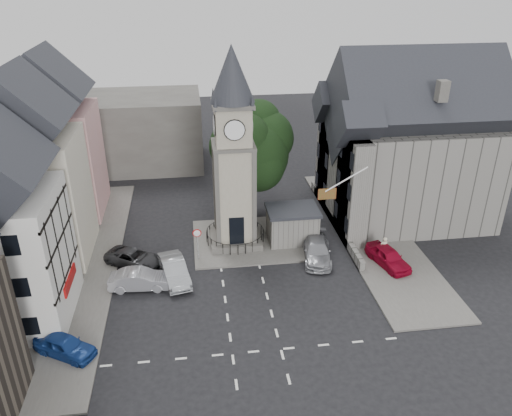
{
  "coord_description": "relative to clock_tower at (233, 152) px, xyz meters",
  "views": [
    {
      "loc": [
        -3.21,
        -28.78,
        21.37
      ],
      "look_at": [
        1.38,
        5.0,
        4.59
      ],
      "focal_mm": 35.0,
      "sensor_mm": 36.0,
      "label": 1
    }
  ],
  "objects": [
    {
      "name": "ground",
      "position": [
        0.0,
        -7.99,
        -8.12
      ],
      "size": [
        120.0,
        120.0,
        0.0
      ],
      "primitive_type": "plane",
      "color": "black",
      "rests_on": "ground"
    },
    {
      "name": "pavement_west",
      "position": [
        -12.5,
        -1.99,
        -8.05
      ],
      "size": [
        6.0,
        30.0,
        0.14
      ],
      "primitive_type": "cube",
      "color": "#595651",
      "rests_on": "ground"
    },
    {
      "name": "pavement_east",
      "position": [
        12.0,
        0.01,
        -8.05
      ],
      "size": [
        6.0,
        26.0,
        0.14
      ],
      "primitive_type": "cube",
      "color": "#595651",
      "rests_on": "ground"
    },
    {
      "name": "central_island",
      "position": [
        1.5,
        0.01,
        -8.04
      ],
      "size": [
        10.0,
        8.0,
        0.16
      ],
      "primitive_type": "cube",
      "color": "#595651",
      "rests_on": "ground"
    },
    {
      "name": "road_markings",
      "position": [
        0.0,
        -13.49,
        -8.12
      ],
      "size": [
        20.0,
        8.0,
        0.01
      ],
      "primitive_type": "cube",
      "color": "silver",
      "rests_on": "ground"
    },
    {
      "name": "clock_tower",
      "position": [
        0.0,
        0.0,
        0.0
      ],
      "size": [
        4.86,
        4.86,
        16.25
      ],
      "color": "#4C4944",
      "rests_on": "ground"
    },
    {
      "name": "stone_shelter",
      "position": [
        4.8,
        -0.49,
        -6.57
      ],
      "size": [
        4.3,
        3.3,
        3.08
      ],
      "color": "slate",
      "rests_on": "ground"
    },
    {
      "name": "town_tree",
      "position": [
        2.0,
        5.01,
        -1.15
      ],
      "size": [
        7.2,
        7.2,
        10.8
      ],
      "color": "black",
      "rests_on": "ground"
    },
    {
      "name": "warning_sign_post",
      "position": [
        -3.2,
        -2.56,
        -6.09
      ],
      "size": [
        0.7,
        0.19,
        2.85
      ],
      "color": "black",
      "rests_on": "ground"
    },
    {
      "name": "terrace_pink",
      "position": [
        -15.5,
        8.01,
        -1.54
      ],
      "size": [
        8.1,
        7.6,
        12.8
      ],
      "color": "#DD9D98",
      "rests_on": "ground"
    },
    {
      "name": "terrace_cream",
      "position": [
        -15.5,
        0.01,
        -1.54
      ],
      "size": [
        8.1,
        7.6,
        12.8
      ],
      "color": "beige",
      "rests_on": "ground"
    },
    {
      "name": "backdrop_west",
      "position": [
        -12.0,
        20.01,
        -4.12
      ],
      "size": [
        20.0,
        10.0,
        8.0
      ],
      "primitive_type": "cube",
      "color": "#4C4944",
      "rests_on": "ground"
    },
    {
      "name": "east_building",
      "position": [
        15.59,
        3.01,
        -1.86
      ],
      "size": [
        14.4,
        11.4,
        12.6
      ],
      "color": "slate",
      "rests_on": "ground"
    },
    {
      "name": "east_boundary_wall",
      "position": [
        9.2,
        2.01,
        -7.67
      ],
      "size": [
        0.4,
        16.0,
        0.9
      ],
      "primitive_type": "cube",
      "color": "slate",
      "rests_on": "ground"
    },
    {
      "name": "flagpole",
      "position": [
        8.0,
        -3.99,
        -1.12
      ],
      "size": [
        3.68,
        0.1,
        2.74
      ],
      "color": "white",
      "rests_on": "ground"
    },
    {
      "name": "car_west_blue",
      "position": [
        -11.5,
        -12.18,
        -7.44
      ],
      "size": [
        4.24,
        3.39,
        1.35
      ],
      "primitive_type": "imported",
      "rotation": [
        0.0,
        0.0,
        1.04
      ],
      "color": "navy",
      "rests_on": "ground"
    },
    {
      "name": "car_west_silver",
      "position": [
        -7.5,
        -5.77,
        -7.38
      ],
      "size": [
        4.56,
        1.83,
        1.47
      ],
      "primitive_type": "imported",
      "rotation": [
        0.0,
        0.0,
        1.51
      ],
      "color": "#B1B2BA",
      "rests_on": "ground"
    },
    {
      "name": "car_west_grey",
      "position": [
        -8.24,
        -2.51,
        -7.49
      ],
      "size": [
        5.0,
        4.13,
        1.27
      ],
      "primitive_type": "imported",
      "rotation": [
        0.0,
        0.0,
        1.04
      ],
      "color": "#2C2D2F",
      "rests_on": "ground"
    },
    {
      "name": "car_island_silver",
      "position": [
        -5.04,
        -4.94,
        -7.33
      ],
      "size": [
        2.69,
        5.04,
        1.58
      ],
      "primitive_type": "imported",
      "rotation": [
        0.0,
        0.0,
        0.22
      ],
      "color": "#A0A4A8",
      "rests_on": "ground"
    },
    {
      "name": "car_island_east",
      "position": [
        6.24,
        -3.49,
        -7.38
      ],
      "size": [
        2.95,
        5.42,
        1.49
      ],
      "primitive_type": "imported",
      "rotation": [
        0.0,
        0.0,
        -0.18
      ],
      "color": "#97989E",
      "rests_on": "ground"
    },
    {
      "name": "car_east_red",
      "position": [
        11.5,
        -5.23,
        -7.38
      ],
      "size": [
        2.88,
        4.68,
        1.49
      ],
      "primitive_type": "imported",
      "rotation": [
        0.0,
        0.0,
        0.28
      ],
      "color": "#A10824",
      "rests_on": "ground"
    },
    {
      "name": "pedestrian",
      "position": [
        11.5,
        -4.19,
        -7.16
      ],
      "size": [
        0.75,
        0.54,
        1.93
      ],
      "primitive_type": "imported",
      "rotation": [
        0.0,
        0.0,
        3.26
      ],
      "color": "beige",
      "rests_on": "ground"
    }
  ]
}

